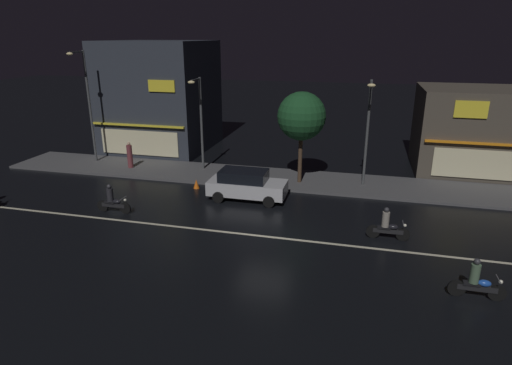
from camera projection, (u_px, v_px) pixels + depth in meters
The scene contains 15 objects.
ground_plane at pixel (264, 236), 19.61m from camera, with size 140.00×140.00×0.00m, color black.
lane_divider_stripe at pixel (264, 236), 19.61m from camera, with size 37.09×0.16×0.01m, color beige.
sidewalk_far at pixel (293, 180), 27.07m from camera, with size 39.05×4.12×0.14m, color #4C4C4F.
storefront_left_block at pixel (484, 131), 28.21m from camera, with size 8.42×6.33×5.51m.
storefront_center_block at pixel (161, 96), 33.90m from camera, with size 7.57×7.90×8.34m.
streetlamp_west at pixel (87, 99), 29.39m from camera, with size 0.44×1.64×7.63m.
streetlamp_mid at pixel (200, 116), 27.80m from camera, with size 0.44×1.64×6.05m.
streetlamp_east at pixel (368, 124), 24.60m from camera, with size 0.44×1.64×6.22m.
pedestrian_on_sidewalk at pixel (130, 156), 29.15m from camera, with size 0.36×0.36×1.77m.
street_tree at pixel (302, 116), 25.20m from camera, with size 2.86×2.86×5.50m.
parked_car_trailing at pixel (246, 184), 23.83m from camera, with size 4.30×1.98×1.67m.
motorcycle_lead at pixel (477, 282), 14.82m from camera, with size 1.90×0.60×1.52m.
motorcycle_following at pixel (387, 226), 19.17m from camera, with size 1.90×0.60×1.52m.
motorcycle_opposite_lane at pixel (112, 201), 22.10m from camera, with size 1.90×0.60×1.52m.
traffic_cone at pixel (196, 184), 25.73m from camera, with size 0.36×0.36×0.55m, color orange.
Camera 1 is at (3.98, -17.31, 8.68)m, focal length 30.18 mm.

